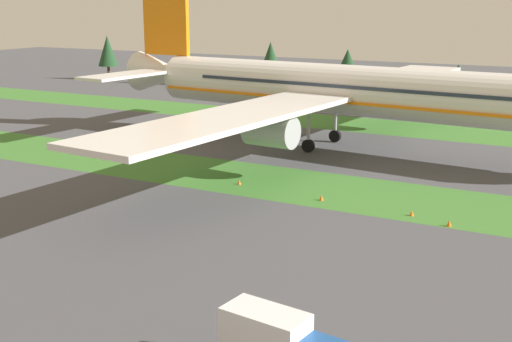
# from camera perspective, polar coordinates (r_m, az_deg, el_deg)

# --- Properties ---
(grass_strip_near) EXTENTS (320.00, 13.05, 0.01)m
(grass_strip_near) POSITION_cam_1_polar(r_m,az_deg,el_deg) (70.94, 4.64, -1.37)
(grass_strip_near) COLOR #3D752D
(grass_strip_near) RESTS_ON ground
(grass_strip_far) EXTENTS (320.00, 13.05, 0.01)m
(grass_strip_far) POSITION_cam_1_polar(r_m,az_deg,el_deg) (106.09, 13.00, 3.56)
(grass_strip_far) COLOR #3D752D
(grass_strip_far) RESTS_ON ground
(airliner) EXTENTS (70.53, 86.63, 22.47)m
(airliner) POSITION_cam_1_polar(r_m,az_deg,el_deg) (88.57, 7.08, 7.02)
(airliner) COLOR silver
(airliner) RESTS_ON ground
(taxiway_marker_0) EXTENTS (0.44, 0.44, 0.62)m
(taxiway_marker_0) POSITION_cam_1_polar(r_m,az_deg,el_deg) (66.16, 5.65, -2.27)
(taxiway_marker_0) COLOR orange
(taxiway_marker_0) RESTS_ON ground
(taxiway_marker_1) EXTENTS (0.44, 0.44, 0.50)m
(taxiway_marker_1) POSITION_cam_1_polar(r_m,az_deg,el_deg) (71.64, -1.46, -0.96)
(taxiway_marker_1) COLOR orange
(taxiway_marker_1) RESTS_ON ground
(taxiway_marker_2) EXTENTS (0.44, 0.44, 0.61)m
(taxiway_marker_2) POSITION_cam_1_polar(r_m,az_deg,el_deg) (60.75, 16.31, -4.32)
(taxiway_marker_2) COLOR orange
(taxiway_marker_2) RESTS_ON ground
(taxiway_marker_3) EXTENTS (0.44, 0.44, 0.52)m
(taxiway_marker_3) POSITION_cam_1_polar(r_m,az_deg,el_deg) (62.85, 13.27, -3.54)
(taxiway_marker_3) COLOR orange
(taxiway_marker_3) RESTS_ON ground
(distant_tree_line) EXTENTS (177.90, 10.92, 11.96)m
(distant_tree_line) POSITION_cam_1_polar(r_m,az_deg,el_deg) (137.85, 11.43, 8.86)
(distant_tree_line) COLOR #4C3823
(distant_tree_line) RESTS_ON ground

